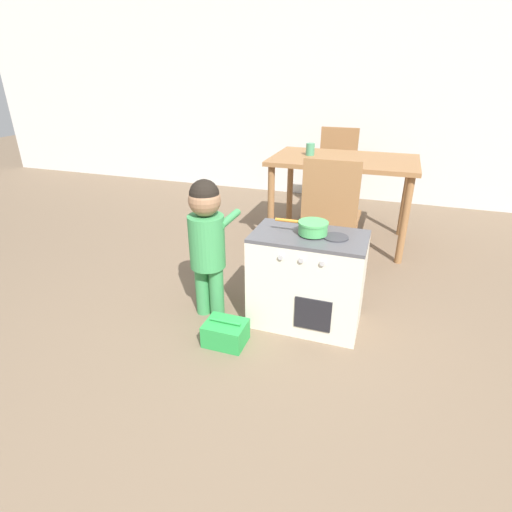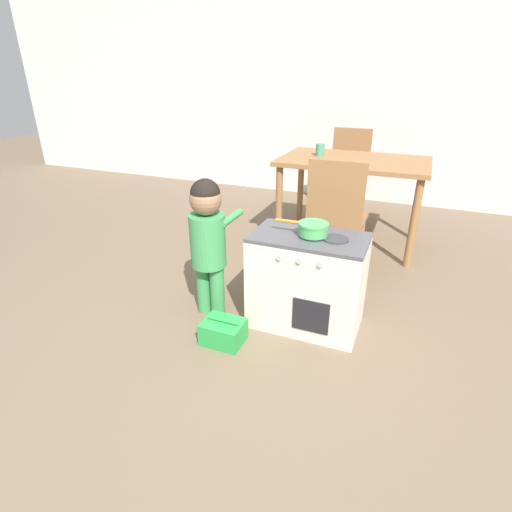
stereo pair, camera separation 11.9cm
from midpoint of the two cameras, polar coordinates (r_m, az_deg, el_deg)
The scene contains 10 objects.
ground_plane at distance 1.92m, azimuth -3.67°, elevation -21.06°, with size 16.00×16.00×0.00m, color brown.
wall_back at distance 4.75m, azimuth 13.69°, elevation 23.45°, with size 10.00×0.06×2.60m.
play_kitchen at distance 2.31m, azimuth 5.84°, elevation -3.43°, with size 0.63×0.38×0.57m.
toy_pot at distance 2.17m, azimuth 6.53°, elevation 4.15°, with size 0.29×0.16×0.07m.
child_figure at distance 2.30m, azimuth -8.52°, elevation 3.02°, with size 0.23×0.35×0.85m.
toy_basket at distance 2.25m, azimuth -5.91°, elevation -10.88°, with size 0.22×0.18×0.15m.
dining_table at distance 3.45m, azimuth 11.37°, elevation 11.97°, with size 1.17×0.74×0.72m.
dining_chair_near at distance 2.83m, azimuth 9.46°, elevation 5.84°, with size 0.37×0.37×0.87m.
dining_chair_far at distance 4.17m, azimuth 10.47°, elevation 11.97°, with size 0.37×0.37×0.87m.
cup_on_table at distance 3.49m, azimuth 6.77°, elevation 14.89°, with size 0.07×0.07×0.10m.
Camera 1 is at (0.49, -1.24, 1.38)m, focal length 28.00 mm.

